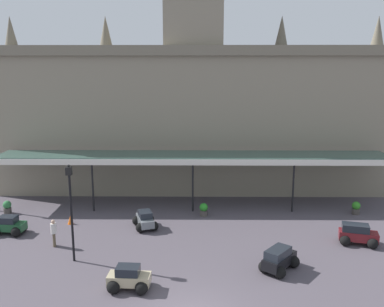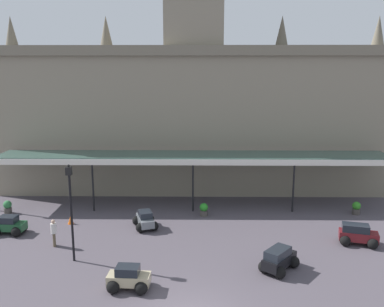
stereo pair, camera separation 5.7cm
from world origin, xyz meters
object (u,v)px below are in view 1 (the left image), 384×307
object	(u,v)px
car_grey_sedan	(145,221)
traffic_cone	(70,220)
car_black_estate	(279,260)
car_beige_sedan	(129,279)
pedestrian_crossing_forecourt	(54,232)
victorian_lamppost	(71,203)
car_green_sedan	(9,226)
car_maroon_estate	(358,235)
planter_forecourt_centre	(356,208)
planter_near_kerb	(204,209)
planter_by_canopy	(7,207)

from	to	relation	value
car_grey_sedan	traffic_cone	distance (m)	5.30
car_black_estate	car_beige_sedan	distance (m)	7.88
car_black_estate	pedestrian_crossing_forecourt	xyz separation A→B (m)	(-12.94, 2.93, 0.34)
car_beige_sedan	victorian_lamppost	distance (m)	5.46
car_grey_sedan	car_green_sedan	world-z (taller)	same
car_maroon_estate	pedestrian_crossing_forecourt	bearing A→B (deg)	-178.55
planter_forecourt_centre	planter_near_kerb	distance (m)	11.25
car_green_sedan	pedestrian_crossing_forecourt	xyz separation A→B (m)	(3.57, -1.87, 0.41)
car_green_sedan	planter_near_kerb	distance (m)	13.13
planter_forecourt_centre	car_beige_sedan	bearing A→B (deg)	-144.36
victorian_lamppost	traffic_cone	xyz separation A→B (m)	(-1.88, 5.60, -3.08)
car_green_sedan	planter_forecourt_centre	world-z (taller)	car_green_sedan
victorian_lamppost	car_grey_sedan	bearing A→B (deg)	55.63
car_black_estate	planter_forecourt_centre	xyz separation A→B (m)	(7.40, 8.78, -0.07)
victorian_lamppost	traffic_cone	size ratio (longest dim) A/B	9.25
planter_by_canopy	pedestrian_crossing_forecourt	bearing A→B (deg)	-46.64
car_grey_sedan	car_green_sedan	size ratio (longest dim) A/B	1.05
car_maroon_estate	pedestrian_crossing_forecourt	distance (m)	18.39
planter_near_kerb	victorian_lamppost	bearing A→B (deg)	-135.18
car_black_estate	planter_forecourt_centre	world-z (taller)	car_black_estate
car_black_estate	planter_forecourt_centre	distance (m)	11.48
car_grey_sedan	car_maroon_estate	xyz separation A→B (m)	(13.25, -2.51, 0.06)
victorian_lamppost	planter_forecourt_centre	size ratio (longest dim) A/B	5.73
car_grey_sedan	victorian_lamppost	distance (m)	6.62
car_beige_sedan	planter_near_kerb	bearing A→B (deg)	69.79
car_beige_sedan	pedestrian_crossing_forecourt	bearing A→B (deg)	137.15
car_beige_sedan	planter_near_kerb	xyz separation A→B (m)	(3.78, 10.28, -0.01)
pedestrian_crossing_forecourt	traffic_cone	size ratio (longest dim) A/B	2.81
car_maroon_estate	car_green_sedan	xyz separation A→B (m)	(-21.95, 1.41, -0.06)
planter_near_kerb	planter_by_canopy	world-z (taller)	same
car_black_estate	car_beige_sedan	world-z (taller)	car_black_estate
car_beige_sedan	planter_forecourt_centre	size ratio (longest dim) A/B	2.18
car_maroon_estate	traffic_cone	world-z (taller)	car_maroon_estate
car_beige_sedan	planter_near_kerb	world-z (taller)	car_beige_sedan
car_green_sedan	planter_near_kerb	world-z (taller)	car_green_sedan
traffic_cone	victorian_lamppost	bearing A→B (deg)	-71.41
planter_forecourt_centre	planter_by_canopy	distance (m)	25.80
car_grey_sedan	planter_forecourt_centre	bearing A→B (deg)	10.68
car_black_estate	pedestrian_crossing_forecourt	bearing A→B (deg)	167.24
car_beige_sedan	car_green_sedan	size ratio (longest dim) A/B	0.99
car_beige_sedan	car_green_sedan	distance (m)	11.19
car_black_estate	car_green_sedan	distance (m)	17.19
victorian_lamppost	planter_by_canopy	xyz separation A→B (m)	(-7.22, 7.72, -2.89)
car_maroon_estate	planter_by_canopy	distance (m)	24.42
car_beige_sedan	planter_by_canopy	distance (m)	15.19
planter_forecourt_centre	planter_by_canopy	world-z (taller)	same
car_maroon_estate	traffic_cone	xyz separation A→B (m)	(-18.50, 3.19, -0.27)
car_green_sedan	victorian_lamppost	world-z (taller)	victorian_lamppost
pedestrian_crossing_forecourt	traffic_cone	distance (m)	3.71
pedestrian_crossing_forecourt	traffic_cone	world-z (taller)	pedestrian_crossing_forecourt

